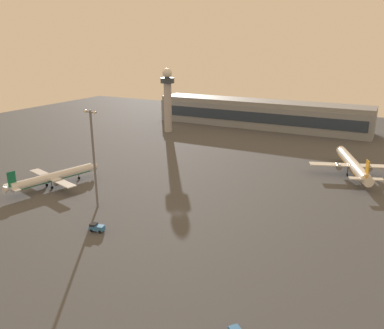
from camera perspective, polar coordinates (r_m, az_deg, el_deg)
name	(u,v)px	position (r m, az deg, el deg)	size (l,w,h in m)	color
ground_plane	(177,213)	(120.44, -2.20, -7.23)	(416.00, 416.00, 0.00)	#424449
terminal_building	(260,114)	(247.47, 10.03, 7.38)	(131.78, 22.40, 16.40)	gray
control_tower	(168,96)	(227.68, -3.61, 10.11)	(8.00, 8.00, 36.82)	#A8A8B2
airplane_mid_apron	(53,177)	(150.05, -19.84, -1.79)	(27.91, 35.56, 9.26)	silver
airplane_terminal_side	(353,165)	(166.35, 22.68, -0.01)	(33.00, 41.92, 11.11)	silver
maintenance_van	(97,227)	(112.40, -13.88, -9.00)	(4.40, 2.61, 2.25)	#3372BF
apron_light_west	(94,154)	(122.98, -14.32, 1.48)	(4.80, 0.90, 31.32)	slate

